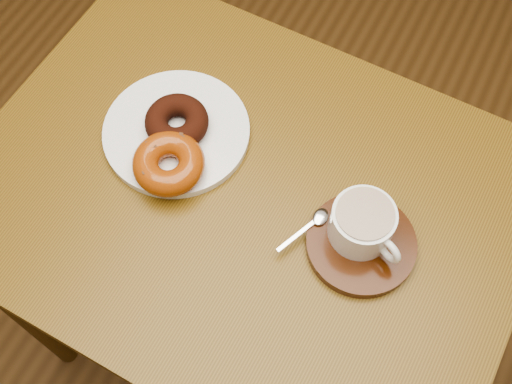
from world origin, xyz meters
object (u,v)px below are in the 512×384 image
at_px(coffee_cup, 363,224).
at_px(saucer, 361,244).
at_px(cafe_table, 246,227).
at_px(donut_plate, 177,132).

bearing_deg(coffee_cup, saucer, -30.02).
relative_size(cafe_table, saucer, 5.45).
distance_m(donut_plate, coffee_cup, 0.35).
xyz_separation_m(cafe_table, saucer, (0.20, -0.00, 0.14)).
bearing_deg(saucer, donut_plate, 172.11).
relative_size(donut_plate, saucer, 1.46).
distance_m(saucer, coffee_cup, 0.05).
xyz_separation_m(cafe_table, donut_plate, (-0.15, 0.05, 0.14)).
bearing_deg(saucer, coffee_cup, 125.05).
bearing_deg(saucer, cafe_table, 179.37).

